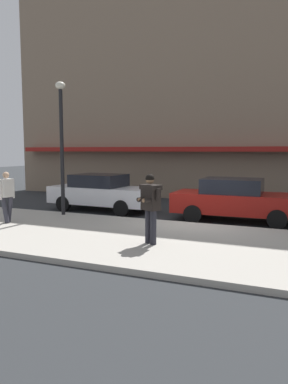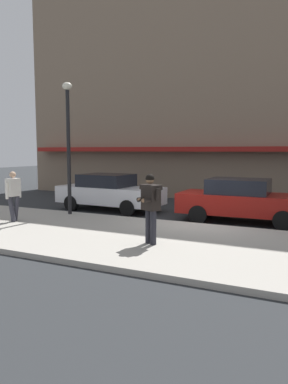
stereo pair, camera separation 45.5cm
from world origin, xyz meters
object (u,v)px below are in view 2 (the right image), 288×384
object	(u,v)px
man_texting_on_phone	(150,201)
pedestrian_in_light_coat	(13,193)
parked_sedan_near	(109,192)
parked_sedan_mid	(242,200)
street_lamp_post	(68,134)

from	to	relation	value
man_texting_on_phone	pedestrian_in_light_coat	distance (m)	5.53
parked_sedan_near	man_texting_on_phone	size ratio (longest dim) A/B	2.54
pedestrian_in_light_coat	man_texting_on_phone	bearing A→B (deg)	-7.76
parked_sedan_mid	man_texting_on_phone	distance (m)	4.94
parked_sedan_mid	man_texting_on_phone	world-z (taller)	man_texting_on_phone
parked_sedan_mid	parked_sedan_near	bearing A→B (deg)	178.07
man_texting_on_phone	pedestrian_in_light_coat	xyz separation A→B (m)	(-5.48, 0.75, -0.14)
parked_sedan_near	man_texting_on_phone	world-z (taller)	man_texting_on_phone
parked_sedan_near	man_texting_on_phone	distance (m)	6.52
parked_sedan_mid	street_lamp_post	bearing A→B (deg)	-162.27
pedestrian_in_light_coat	street_lamp_post	bearing A→B (deg)	69.14
pedestrian_in_light_coat	street_lamp_post	world-z (taller)	street_lamp_post
man_texting_on_phone	street_lamp_post	world-z (taller)	street_lamp_post
parked_sedan_near	street_lamp_post	size ratio (longest dim) A/B	0.94
parked_sedan_near	parked_sedan_mid	world-z (taller)	same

